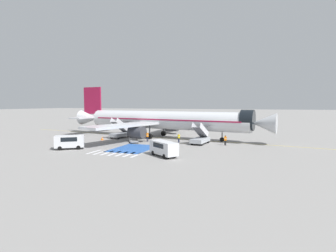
# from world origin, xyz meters

# --- Properties ---
(ground_plane) EXTENTS (600.00, 600.00, 0.00)m
(ground_plane) POSITION_xyz_m (0.00, 0.00, 0.00)
(ground_plane) COLOR gray
(apron_leadline_yellow) EXTENTS (79.26, 11.37, 0.01)m
(apron_leadline_yellow) POSITION_xyz_m (-1.52, 0.50, 0.00)
(apron_leadline_yellow) COLOR gold
(apron_leadline_yellow) RESTS_ON ground_plane
(apron_stand_patch_blue) EXTENTS (5.96, 8.48, 0.01)m
(apron_stand_patch_blue) POSITION_xyz_m (-1.52, -13.66, 0.00)
(apron_stand_patch_blue) COLOR #2856A8
(apron_stand_patch_blue) RESTS_ON ground_plane
(apron_walkway_bar_0) EXTENTS (0.44, 3.60, 0.01)m
(apron_walkway_bar_0) POSITION_xyz_m (-5.72, -18.38, 0.00)
(apron_walkway_bar_0) COLOR silver
(apron_walkway_bar_0) RESTS_ON ground_plane
(apron_walkway_bar_1) EXTENTS (0.44, 3.60, 0.01)m
(apron_walkway_bar_1) POSITION_xyz_m (-4.52, -18.38, 0.00)
(apron_walkway_bar_1) COLOR silver
(apron_walkway_bar_1) RESTS_ON ground_plane
(apron_walkway_bar_2) EXTENTS (0.44, 3.60, 0.01)m
(apron_walkway_bar_2) POSITION_xyz_m (-3.32, -18.38, 0.00)
(apron_walkway_bar_2) COLOR silver
(apron_walkway_bar_2) RESTS_ON ground_plane
(apron_walkway_bar_3) EXTENTS (0.44, 3.60, 0.01)m
(apron_walkway_bar_3) POSITION_xyz_m (-2.12, -18.38, 0.00)
(apron_walkway_bar_3) COLOR silver
(apron_walkway_bar_3) RESTS_ON ground_plane
(apron_walkway_bar_4) EXTENTS (0.44, 3.60, 0.01)m
(apron_walkway_bar_4) POSITION_xyz_m (-0.92, -18.38, 0.00)
(apron_walkway_bar_4) COLOR silver
(apron_walkway_bar_4) RESTS_ON ground_plane
(apron_walkway_bar_5) EXTENTS (0.44, 3.60, 0.01)m
(apron_walkway_bar_5) POSITION_xyz_m (0.28, -18.38, 0.00)
(apron_walkway_bar_5) COLOR silver
(apron_walkway_bar_5) RESTS_ON ground_plane
(apron_walkway_bar_6) EXTENTS (0.44, 3.60, 0.01)m
(apron_walkway_bar_6) POSITION_xyz_m (1.48, -18.38, 0.00)
(apron_walkway_bar_6) COLOR silver
(apron_walkway_bar_6) RESTS_ON ground_plane
(airliner) EXTENTS (45.93, 35.25, 11.25)m
(airliner) POSITION_xyz_m (-2.20, 0.59, 3.73)
(airliner) COLOR silver
(airliner) RESTS_ON ground_plane
(boarding_stairs_forward) EXTENTS (2.85, 5.45, 4.03)m
(boarding_stairs_forward) POSITION_xyz_m (7.67, -5.28, 0.99)
(boarding_stairs_forward) COLOR #ADB2BA
(boarding_stairs_forward) RESTS_ON ground_plane
(boarding_stairs_aft) EXTENTS (2.85, 5.45, 4.36)m
(boarding_stairs_aft) POSITION_xyz_m (-10.17, -2.77, 1.04)
(boarding_stairs_aft) COLOR #ADB2BA
(boarding_stairs_aft) RESTS_ON ground_plane
(fuel_tanker) EXTENTS (9.25, 3.74, 3.47)m
(fuel_tanker) POSITION_xyz_m (-7.52, 23.25, 1.75)
(fuel_tanker) COLOR #38383D
(fuel_tanker) RESTS_ON ground_plane
(service_van_0) EXTENTS (4.89, 4.30, 2.08)m
(service_van_0) POSITION_xyz_m (5.38, -17.96, 1.25)
(service_van_0) COLOR silver
(service_van_0) RESTS_ON ground_plane
(service_van_1) EXTENTS (4.66, 4.02, 2.18)m
(service_van_1) POSITION_xyz_m (-10.80, -17.62, 1.30)
(service_van_1) COLOR silver
(service_van_1) RESTS_ON ground_plane
(baggage_cart) EXTENTS (2.71, 2.99, 0.87)m
(baggage_cart) POSITION_xyz_m (-4.29, -8.04, 0.26)
(baggage_cart) COLOR gray
(baggage_cart) RESTS_ON ground_plane
(ground_crew_0) EXTENTS (0.39, 0.49, 1.70)m
(ground_crew_0) POSITION_xyz_m (3.50, -4.97, 0.98)
(ground_crew_0) COLOR #191E38
(ground_crew_0) RESTS_ON ground_plane
(ground_crew_1) EXTENTS (0.49, 0.40, 1.84)m
(ground_crew_1) POSITION_xyz_m (-2.53, -5.75, 1.07)
(ground_crew_1) COLOR #191E38
(ground_crew_1) RESTS_ON ground_plane
(ground_crew_2) EXTENTS (0.47, 0.32, 1.77)m
(ground_crew_2) POSITION_xyz_m (12.12, -5.46, 1.02)
(ground_crew_2) COLOR black
(ground_crew_2) RESTS_ON ground_plane
(traffic_cone_0) EXTENTS (0.60, 0.60, 0.67)m
(traffic_cone_0) POSITION_xyz_m (-11.87, -6.94, 0.34)
(traffic_cone_0) COLOR orange
(traffic_cone_0) RESTS_ON ground_plane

